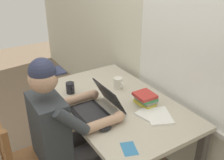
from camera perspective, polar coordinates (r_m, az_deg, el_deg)
back_wall at (r=2.24m, az=11.98°, el=12.10°), size 6.00×0.08×2.60m
desk at (r=2.23m, az=0.82°, el=-6.59°), size 1.36×0.83×0.70m
seated_person at (r=1.96m, az=-10.44°, el=-10.09°), size 0.50×0.60×1.23m
laptop at (r=2.02m, az=-3.09°, el=-5.75°), size 0.33×0.34×0.21m
computer_mouse at (r=1.85m, az=-1.49°, el=-10.41°), size 0.06×0.10×0.03m
coffee_mug_white at (r=2.36m, az=1.34°, el=-0.70°), size 0.12×0.08×0.10m
coffee_mug_dark at (r=2.31m, az=-9.04°, el=-1.72°), size 0.11×0.07×0.10m
book_stack_main at (r=2.13m, az=7.26°, el=-4.03°), size 0.18×0.16×0.10m
paper_pile_near_laptop at (r=2.02m, az=10.08°, el=-7.66°), size 0.28×0.25×0.01m
paper_pile_back_corner at (r=2.02m, az=8.48°, el=-7.48°), size 0.23×0.20×0.01m
landscape_photo_print at (r=1.71m, az=3.72°, el=-14.66°), size 0.15×0.13×0.00m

